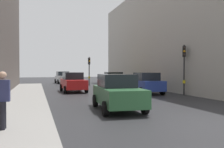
# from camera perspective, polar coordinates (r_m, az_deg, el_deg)

# --- Properties ---
(ground_plane) EXTENTS (120.00, 120.00, 0.00)m
(ground_plane) POSITION_cam_1_polar(r_m,az_deg,el_deg) (9.53, 21.69, -11.04)
(ground_plane) COLOR #28282B
(sidewalk_kerb) EXTENTS (2.77, 40.00, 0.16)m
(sidewalk_kerb) POSITION_cam_1_polar(r_m,az_deg,el_deg) (13.35, -21.24, -7.25)
(sidewalk_kerb) COLOR gray
(sidewalk_kerb) RESTS_ON ground
(building_facade_right) EXTENTS (12.00, 27.53, 11.31)m
(building_facade_right) POSITION_cam_1_polar(r_m,az_deg,el_deg) (29.42, 18.61, 8.10)
(building_facade_right) COLOR #B2ADA3
(building_facade_right) RESTS_ON ground
(traffic_light_far_median) EXTENTS (0.25, 0.43, 3.63)m
(traffic_light_far_median) POSITION_cam_1_polar(r_m,az_deg,el_deg) (29.80, -5.55, 1.98)
(traffic_light_far_median) COLOR #2D2D2D
(traffic_light_far_median) RESTS_ON ground
(traffic_light_mid_street) EXTENTS (0.37, 0.44, 3.95)m
(traffic_light_mid_street) POSITION_cam_1_polar(r_m,az_deg,el_deg) (19.25, 17.08, 3.14)
(traffic_light_mid_street) COLOR #2D2D2D
(traffic_light_mid_street) RESTS_ON ground
(car_green_estate) EXTENTS (2.27, 4.33, 1.76)m
(car_green_estate) POSITION_cam_1_polar(r_m,az_deg,el_deg) (11.68, 1.32, -4.42)
(car_green_estate) COLOR #2D6038
(car_green_estate) RESTS_ON ground
(car_white_compact) EXTENTS (2.25, 4.32, 1.76)m
(car_white_compact) POSITION_cam_1_polar(r_m,az_deg,el_deg) (35.95, -11.82, -0.81)
(car_white_compact) COLOR silver
(car_white_compact) RESTS_ON ground
(car_red_sedan) EXTENTS (2.11, 4.25, 1.76)m
(car_red_sedan) POSITION_cam_1_polar(r_m,az_deg,el_deg) (21.62, -9.40, -1.95)
(car_red_sedan) COLOR red
(car_red_sedan) RESTS_ON ground
(car_blue_van) EXTENTS (2.19, 4.29, 1.76)m
(car_blue_van) POSITION_cam_1_polar(r_m,az_deg,el_deg) (19.93, 8.13, -2.20)
(car_blue_van) COLOR navy
(car_blue_van) RESTS_ON ground
(car_yellow_taxi) EXTENTS (2.24, 4.31, 1.76)m
(car_yellow_taxi) POSITION_cam_1_polar(r_m,az_deg,el_deg) (25.82, 0.20, -1.47)
(car_yellow_taxi) COLOR yellow
(car_yellow_taxi) RESTS_ON ground
(pedestrian_with_grey_backpack) EXTENTS (0.61, 0.36, 1.77)m
(pedestrian_with_grey_backpack) POSITION_cam_1_polar(r_m,az_deg,el_deg) (7.97, -25.28, -4.96)
(pedestrian_with_grey_backpack) COLOR black
(pedestrian_with_grey_backpack) RESTS_ON sidewalk_kerb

